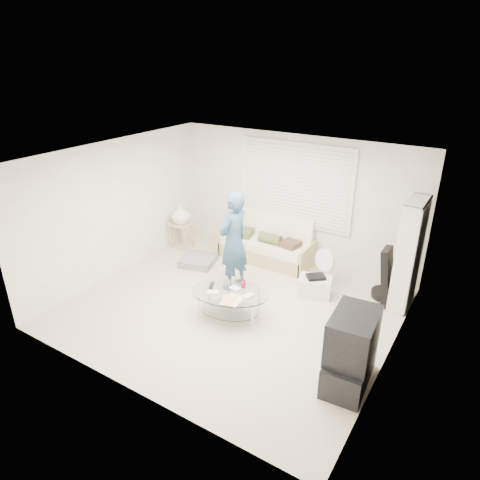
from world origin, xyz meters
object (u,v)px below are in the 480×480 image
Objects in this scene: futon_sofa at (267,246)px; bookshelf at (408,254)px; coffee_table at (230,298)px; tv_unit at (351,350)px.

futon_sofa is 1.03× the size of bookshelf.
bookshelf is 2.94m from coffee_table.
bookshelf is 1.80× the size of tv_unit.
futon_sofa is 1.34× the size of coffee_table.
bookshelf is at bearing -5.50° from futon_sofa.
futon_sofa is at bearing 135.54° from tv_unit.
tv_unit reaches higher than futon_sofa.
coffee_table is at bearing 168.82° from tv_unit.
coffee_table is at bearing -76.27° from futon_sofa.
tv_unit is (-0.13, -2.28, -0.42)m from bookshelf.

